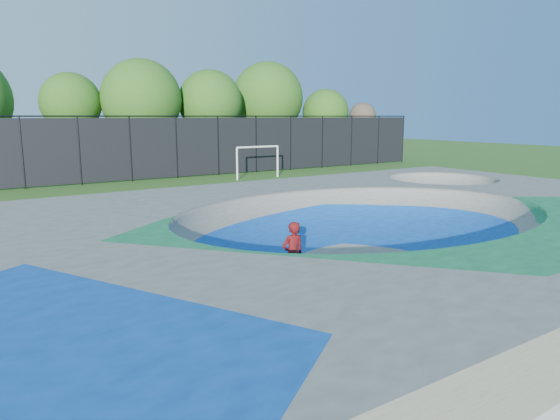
{
  "coord_description": "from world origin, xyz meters",
  "views": [
    {
      "loc": [
        -9.35,
        -9.83,
        4.0
      ],
      "look_at": [
        -0.86,
        3.0,
        1.1
      ],
      "focal_mm": 32.0,
      "sensor_mm": 36.0,
      "label": 1
    }
  ],
  "objects": [
    {
      "name": "treeline",
      "position": [
        -3.71,
        26.14,
        4.95
      ],
      "size": [
        53.13,
        7.49,
        8.44
      ],
      "color": "#412B20",
      "rests_on": "ground"
    },
    {
      "name": "soccer_goal",
      "position": [
        7.34,
        18.0,
        1.46
      ],
      "size": [
        3.19,
        0.12,
        2.11
      ],
      "color": "white",
      "rests_on": "ground"
    },
    {
      "name": "fence",
      "position": [
        0.0,
        21.0,
        2.1
      ],
      "size": [
        48.09,
        0.09,
        4.04
      ],
      "color": "black",
      "rests_on": "ground"
    },
    {
      "name": "skateboard",
      "position": [
        -2.87,
        -0.58,
        0.03
      ],
      "size": [
        0.78,
        0.23,
        0.05
      ],
      "primitive_type": "cube",
      "rotation": [
        0.0,
        0.0,
        0.01
      ],
      "color": "black",
      "rests_on": "ground"
    },
    {
      "name": "skate_deck",
      "position": [
        0.0,
        0.0,
        0.75
      ],
      "size": [
        22.0,
        14.0,
        1.5
      ],
      "primitive_type": "cube",
      "color": "gray",
      "rests_on": "ground"
    },
    {
      "name": "ground",
      "position": [
        0.0,
        0.0,
        0.0
      ],
      "size": [
        120.0,
        120.0,
        0.0
      ],
      "primitive_type": "plane",
      "color": "#305B19",
      "rests_on": "ground"
    },
    {
      "name": "skater",
      "position": [
        -2.87,
        -0.58,
        0.8
      ],
      "size": [
        0.59,
        0.39,
        1.6
      ],
      "primitive_type": "imported",
      "rotation": [
        0.0,
        0.0,
        3.13
      ],
      "color": "#B4120E",
      "rests_on": "ground"
    }
  ]
}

